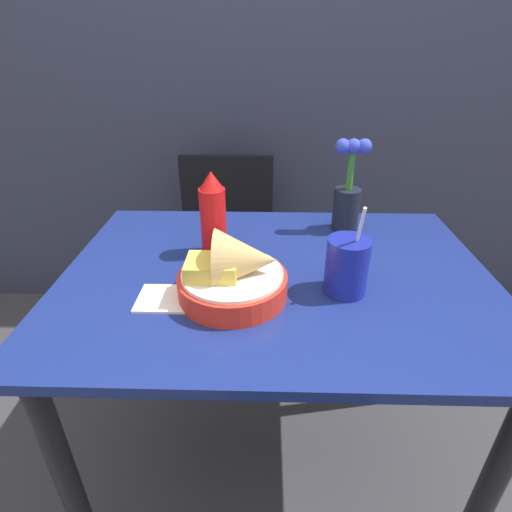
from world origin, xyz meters
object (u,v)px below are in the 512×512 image
(chair_far_window, at_px, (227,239))
(flower_vase, at_px, (348,195))
(food_basket, at_px, (236,274))
(ketchup_bottle, at_px, (213,215))
(drink_cup, at_px, (347,268))

(chair_far_window, xyz_separation_m, flower_vase, (0.40, -0.49, 0.39))
(chair_far_window, xyz_separation_m, food_basket, (0.11, -0.84, 0.34))
(chair_far_window, height_order, ketchup_bottle, ketchup_bottle)
(chair_far_window, bearing_deg, drink_cup, -66.84)
(food_basket, xyz_separation_m, ketchup_bottle, (-0.07, 0.20, 0.05))
(food_basket, bearing_deg, chair_far_window, 97.45)
(food_basket, bearing_deg, ketchup_bottle, 109.74)
(chair_far_window, relative_size, drink_cup, 3.95)
(ketchup_bottle, bearing_deg, flower_vase, 23.12)
(chair_far_window, height_order, food_basket, food_basket)
(drink_cup, distance_m, flower_vase, 0.34)
(ketchup_bottle, distance_m, flower_vase, 0.40)
(chair_far_window, height_order, flower_vase, flower_vase)
(food_basket, distance_m, drink_cup, 0.24)
(drink_cup, bearing_deg, flower_vase, 80.61)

